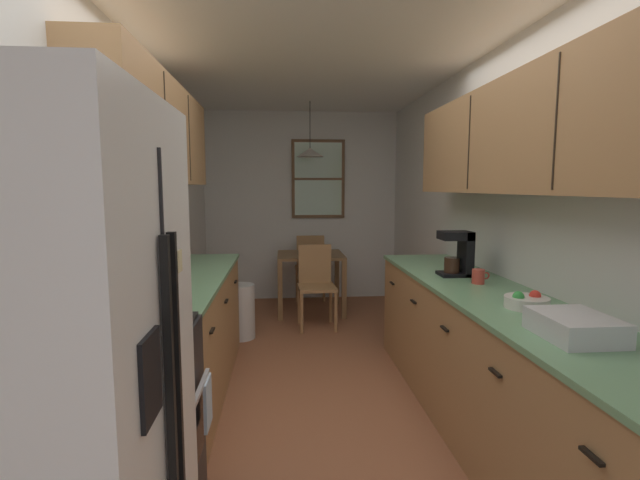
# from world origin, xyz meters

# --- Properties ---
(ground_plane) EXTENTS (12.00, 12.00, 0.00)m
(ground_plane) POSITION_xyz_m (0.00, 1.00, 0.00)
(ground_plane) COLOR #995B3D
(wall_left) EXTENTS (0.10, 9.00, 2.55)m
(wall_left) POSITION_xyz_m (-1.35, 1.00, 1.27)
(wall_left) COLOR silver
(wall_left) RESTS_ON ground
(wall_right) EXTENTS (0.10, 9.00, 2.55)m
(wall_right) POSITION_xyz_m (1.35, 1.00, 1.27)
(wall_right) COLOR silver
(wall_right) RESTS_ON ground
(wall_back) EXTENTS (4.40, 0.10, 2.55)m
(wall_back) POSITION_xyz_m (0.00, 3.65, 1.27)
(wall_back) COLOR silver
(wall_back) RESTS_ON ground
(ceiling_slab) EXTENTS (4.40, 9.00, 0.08)m
(ceiling_slab) POSITION_xyz_m (0.00, 1.00, 2.59)
(ceiling_slab) COLOR white
(refrigerator) EXTENTS (0.72, 0.78, 1.79)m
(refrigerator) POSITION_xyz_m (-0.95, -1.30, 0.89)
(refrigerator) COLOR white
(refrigerator) RESTS_ON ground
(stove_range) EXTENTS (0.66, 0.59, 1.10)m
(stove_range) POSITION_xyz_m (-0.99, -0.60, 0.47)
(stove_range) COLOR black
(stove_range) RESTS_ON ground
(microwave_over_range) EXTENTS (0.39, 0.59, 0.33)m
(microwave_over_range) POSITION_xyz_m (-1.11, -0.60, 1.71)
(microwave_over_range) COLOR silver
(counter_left) EXTENTS (0.64, 2.09, 0.90)m
(counter_left) POSITION_xyz_m (-1.00, 0.74, 0.45)
(counter_left) COLOR #A87A4C
(counter_left) RESTS_ON ground
(upper_cabinets_left) EXTENTS (0.33, 2.17, 0.70)m
(upper_cabinets_left) POSITION_xyz_m (-1.14, 0.69, 1.91)
(upper_cabinets_left) COLOR #A87A4C
(counter_right) EXTENTS (0.64, 3.23, 0.90)m
(counter_right) POSITION_xyz_m (1.00, -0.03, 0.45)
(counter_right) COLOR #A87A4C
(counter_right) RESTS_ON ground
(upper_cabinets_right) EXTENTS (0.33, 2.91, 0.67)m
(upper_cabinets_right) POSITION_xyz_m (1.14, -0.08, 1.83)
(upper_cabinets_right) COLOR #A87A4C
(dining_table) EXTENTS (0.80, 0.75, 0.73)m
(dining_table) POSITION_xyz_m (0.07, 2.89, 0.60)
(dining_table) COLOR brown
(dining_table) RESTS_ON ground
(dining_chair_near) EXTENTS (0.42, 0.42, 0.90)m
(dining_chair_near) POSITION_xyz_m (0.10, 2.31, 0.50)
(dining_chair_near) COLOR #A87A4C
(dining_chair_near) RESTS_ON ground
(dining_chair_far) EXTENTS (0.40, 0.40, 0.90)m
(dining_chair_far) POSITION_xyz_m (0.10, 3.47, 0.50)
(dining_chair_far) COLOR #A87A4C
(dining_chair_far) RESTS_ON ground
(pendant_light) EXTENTS (0.32, 0.32, 0.65)m
(pendant_light) POSITION_xyz_m (0.07, 2.89, 1.95)
(pendant_light) COLOR black
(back_window) EXTENTS (0.72, 0.05, 1.05)m
(back_window) POSITION_xyz_m (0.23, 3.58, 1.65)
(back_window) COLOR brown
(trash_bin) EXTENTS (0.29, 0.29, 0.56)m
(trash_bin) POSITION_xyz_m (-0.70, 1.96, 0.28)
(trash_bin) COLOR silver
(trash_bin) RESTS_ON ground
(storage_canister) EXTENTS (0.11, 0.11, 0.16)m
(storage_canister) POSITION_xyz_m (-1.00, -0.16, 0.98)
(storage_canister) COLOR #265999
(storage_canister) RESTS_ON counter_left
(dish_towel) EXTENTS (0.02, 0.16, 0.24)m
(dish_towel) POSITION_xyz_m (-0.64, -0.45, 0.50)
(dish_towel) COLOR silver
(coffee_maker) EXTENTS (0.22, 0.18, 0.32)m
(coffee_maker) POSITION_xyz_m (1.00, 0.56, 1.07)
(coffee_maker) COLOR black
(coffee_maker) RESTS_ON counter_right
(mug_by_coffeemaker) EXTENTS (0.12, 0.08, 0.10)m
(mug_by_coffeemaker) POSITION_xyz_m (1.03, 0.28, 0.95)
(mug_by_coffeemaker) COLOR #BF3F33
(mug_by_coffeemaker) RESTS_ON counter_right
(fruit_bowl) EXTENTS (0.23, 0.23, 0.09)m
(fruit_bowl) POSITION_xyz_m (1.02, -0.33, 0.94)
(fruit_bowl) COLOR silver
(fruit_bowl) RESTS_ON counter_right
(dish_rack) EXTENTS (0.28, 0.34, 0.10)m
(dish_rack) POSITION_xyz_m (0.97, -0.80, 0.95)
(dish_rack) COLOR silver
(dish_rack) RESTS_ON counter_right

